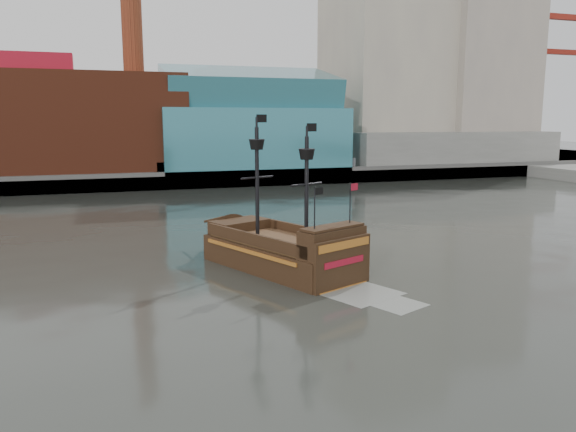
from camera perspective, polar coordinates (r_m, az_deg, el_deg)
name	(u,v)px	position (r m, az deg, el deg)	size (l,w,h in m)	color
ground	(424,344)	(27.21, 13.68, -12.48)	(400.00, 400.00, 0.00)	#242622
promenade_far	(174,167)	(114.41, -11.49, 4.94)	(220.00, 60.00, 2.00)	slate
seawall	(199,180)	(85.29, -9.07, 3.65)	(220.00, 1.00, 2.60)	#4C4C49
skyline	(204,40)	(108.42, -8.57, 17.25)	(149.00, 45.00, 62.00)	brown
crane_a	(537,79)	(138.76, 24.00, 12.61)	(22.50, 4.00, 32.25)	slate
crane_b	(538,97)	(152.42, 24.07, 10.94)	(19.10, 4.00, 26.25)	slate
pirate_ship	(282,255)	(38.52, -0.59, -3.99)	(9.99, 15.65, 11.30)	black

